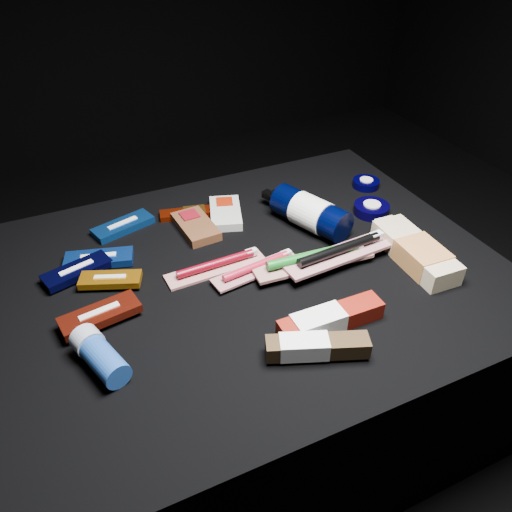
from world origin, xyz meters
name	(u,v)px	position (x,y,z in m)	size (l,w,h in m)	color
ground	(252,395)	(0.00, 0.00, 0.00)	(3.00, 3.00, 0.00)	black
cloth_table	(252,338)	(0.00, 0.00, 0.20)	(0.98, 0.78, 0.40)	black
luna_bar_0	(123,226)	(-0.20, 0.25, 0.41)	(0.14, 0.09, 0.02)	navy
luna_bar_1	(99,259)	(-0.27, 0.15, 0.41)	(0.14, 0.09, 0.02)	#123EA1
luna_bar_2	(77,271)	(-0.32, 0.12, 0.41)	(0.14, 0.08, 0.02)	black
luna_bar_3	(110,280)	(-0.27, 0.07, 0.41)	(0.12, 0.08, 0.02)	orange
luna_bar_4	(100,315)	(-0.30, -0.03, 0.42)	(0.14, 0.07, 0.02)	maroon
clif_bar_0	(195,225)	(-0.06, 0.18, 0.41)	(0.08, 0.13, 0.02)	#56301B
clif_bar_1	(225,212)	(0.03, 0.21, 0.41)	(0.11, 0.14, 0.02)	#B8B9B0
power_bar	(189,213)	(-0.05, 0.24, 0.41)	(0.12, 0.06, 0.01)	maroon
lotion_bottle	(310,213)	(0.18, 0.08, 0.44)	(0.13, 0.23, 0.08)	black
cream_tin_upper	(366,183)	(0.40, 0.18, 0.41)	(0.07, 0.07, 0.02)	black
cream_tin_lower	(371,209)	(0.34, 0.07, 0.41)	(0.08, 0.08, 0.03)	black
bodywash_bottle	(416,252)	(0.31, -0.12, 0.42)	(0.08, 0.22, 0.05)	beige
deodorant_stick	(100,355)	(-0.32, -0.13, 0.42)	(0.08, 0.12, 0.05)	#1D4590
toothbrush_pack_0	(217,266)	(-0.06, 0.03, 0.41)	(0.21, 0.06, 0.02)	beige
toothbrush_pack_1	(257,268)	(0.00, -0.02, 0.41)	(0.19, 0.07, 0.02)	#AEA7A1
toothbrush_pack_2	(315,258)	(0.11, -0.05, 0.42)	(0.25, 0.08, 0.03)	#BDB4AF
toothbrush_pack_3	(340,252)	(0.17, -0.06, 0.43)	(0.24, 0.07, 0.03)	beige
toothpaste_carton_red	(326,321)	(0.05, -0.21, 0.42)	(0.19, 0.05, 0.04)	maroon
toothpaste_carton_green	(313,347)	(-0.01, -0.25, 0.42)	(0.17, 0.10, 0.03)	#362412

